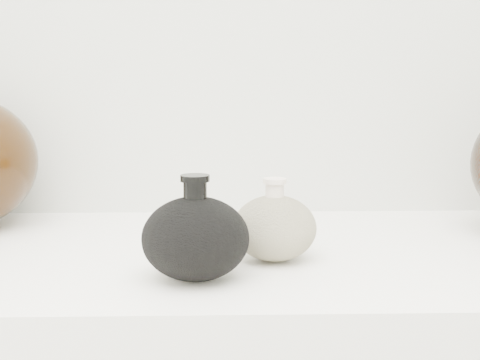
{
  "coord_description": "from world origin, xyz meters",
  "views": [
    {
      "loc": [
        0.02,
        0.08,
        1.13
      ],
      "look_at": [
        0.04,
        0.92,
        1.0
      ],
      "focal_mm": 50.0,
      "sensor_mm": 36.0,
      "label": 1
    }
  ],
  "objects": [
    {
      "name": "black_gourd_vase",
      "position": [
        -0.01,
        0.82,
        0.95
      ],
      "size": [
        0.13,
        0.13,
        0.12
      ],
      "color": "black",
      "rests_on": "display_counter"
    },
    {
      "name": "cream_gourd_vase",
      "position": [
        0.08,
        0.9,
        0.94
      ],
      "size": [
        0.13,
        0.13,
        0.1
      ],
      "color": "#C0AC96",
      "rests_on": "display_counter"
    }
  ]
}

